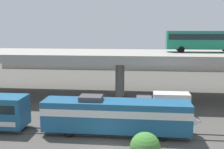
% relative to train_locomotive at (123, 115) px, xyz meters
% --- Properties ---
extents(rail_strip_near, '(110.00, 0.12, 0.12)m').
position_rel_train_locomotive_xyz_m(rail_strip_near, '(-1.50, -0.75, -2.13)').
color(rail_strip_near, '#59544C').
rests_on(rail_strip_near, ground_plane).
extents(rail_strip_far, '(110.00, 0.12, 0.12)m').
position_rel_train_locomotive_xyz_m(rail_strip_far, '(-1.50, 0.75, -2.13)').
color(rail_strip_far, '#59544C').
rests_on(rail_strip_far, ground_plane).
extents(train_locomotive, '(16.59, 3.04, 4.18)m').
position_rel_train_locomotive_xyz_m(train_locomotive, '(0.00, 0.00, 0.00)').
color(train_locomotive, '#1E5984').
rests_on(train_locomotive, ground_plane).
extents(highway_overpass, '(96.00, 12.96, 7.47)m').
position_rel_train_locomotive_xyz_m(highway_overpass, '(-1.50, 16.00, 4.54)').
color(highway_overpass, '#9E998E').
rests_on(highway_overpass, ground_plane).
extents(transit_bus_on_overpass, '(12.00, 2.68, 3.40)m').
position_rel_train_locomotive_xyz_m(transit_bus_on_overpass, '(11.98, 17.12, 7.34)').
color(transit_bus_on_overpass, '#197A56').
rests_on(transit_bus_on_overpass, highway_overpass).
extents(service_truck_east, '(6.80, 2.46, 3.04)m').
position_rel_train_locomotive_xyz_m(service_truck_east, '(4.94, 6.85, -0.56)').
color(service_truck_east, '#515459').
rests_on(service_truck_east, ground_plane).
extents(pier_parking_lot, '(72.51, 12.98, 1.77)m').
position_rel_train_locomotive_xyz_m(pier_parking_lot, '(-1.50, 51.00, -1.30)').
color(pier_parking_lot, '#9E998E').
rests_on(pier_parking_lot, ground_plane).
extents(parked_car_0, '(4.49, 1.90, 1.50)m').
position_rel_train_locomotive_xyz_m(parked_car_0, '(16.09, 50.83, 0.36)').
color(parked_car_0, '#515459').
rests_on(parked_car_0, pier_parking_lot).
extents(parked_car_1, '(4.66, 1.99, 1.50)m').
position_rel_train_locomotive_xyz_m(parked_car_1, '(9.05, 54.13, 0.36)').
color(parked_car_1, '#515459').
rests_on(parked_car_1, pier_parking_lot).
extents(parked_car_2, '(4.15, 1.90, 1.50)m').
position_rel_train_locomotive_xyz_m(parked_car_2, '(10.56, 49.29, 0.35)').
color(parked_car_2, '#B7B7BC').
rests_on(parked_car_2, pier_parking_lot).
extents(harbor_water, '(140.00, 36.00, 0.01)m').
position_rel_train_locomotive_xyz_m(harbor_water, '(-1.50, 74.00, -2.19)').
color(harbor_water, navy).
rests_on(harbor_water, ground_plane).
extents(shrub_right, '(2.59, 2.59, 2.59)m').
position_rel_train_locomotive_xyz_m(shrub_right, '(2.21, -5.70, -0.89)').
color(shrub_right, '#438434').
rests_on(shrub_right, ground_plane).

